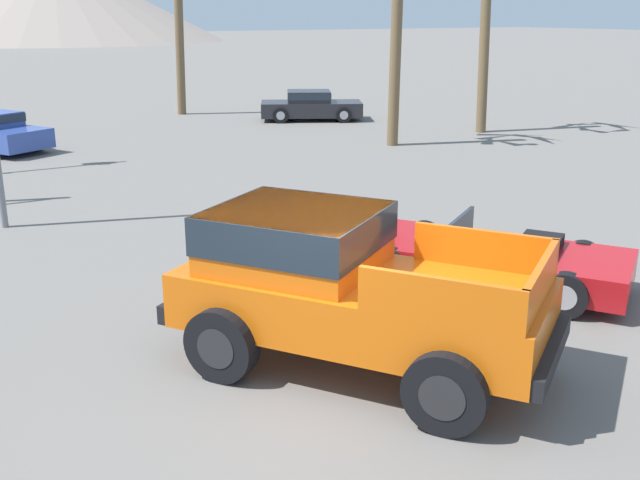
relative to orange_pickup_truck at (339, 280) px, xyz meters
The scene contains 4 objects.
ground_plane 1.17m from the orange_pickup_truck, 139.97° to the right, with size 320.00×320.00×0.00m, color slate.
orange_pickup_truck is the anchor object (origin of this frame).
red_convertible_car 3.80m from the orange_pickup_truck, 18.65° to the left, with size 3.90×4.62×1.08m.
parked_car_dark 22.06m from the orange_pickup_truck, 61.53° to the left, with size 4.40×3.40×1.18m.
Camera 1 is at (-4.17, -7.03, 4.22)m, focal length 42.00 mm.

